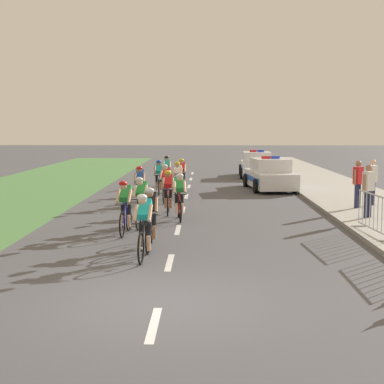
{
  "coord_description": "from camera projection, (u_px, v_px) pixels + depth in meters",
  "views": [
    {
      "loc": [
        0.76,
        -9.47,
        3.0
      ],
      "look_at": [
        0.41,
        7.02,
        1.1
      ],
      "focal_mm": 53.83,
      "sensor_mm": 36.0,
      "label": 1
    }
  ],
  "objects": [
    {
      "name": "cyclist_third",
      "position": [
        125.0,
        206.0,
        15.87
      ],
      "size": [
        0.43,
        1.72,
        1.56
      ],
      "color": "black",
      "rests_on": "ground"
    },
    {
      "name": "cyclist_fifth",
      "position": [
        179.0,
        196.0,
        18.27
      ],
      "size": [
        0.45,
        1.72,
        1.56
      ],
      "color": "black",
      "rests_on": "ground"
    },
    {
      "name": "cyclist_eighth",
      "position": [
        178.0,
        179.0,
        24.11
      ],
      "size": [
        0.44,
        1.72,
        1.56
      ],
      "color": "black",
      "rests_on": "ground"
    },
    {
      "name": "kerb_edge",
      "position": [
        307.0,
        198.0,
        23.55
      ],
      "size": [
        0.16,
        60.0,
        0.13
      ],
      "primitive_type": "cube",
      "color": "#9E9E99",
      "rests_on": "ground"
    },
    {
      "name": "police_car_nearest",
      "position": [
        270.0,
        175.0,
        27.07
      ],
      "size": [
        2.32,
        4.55,
        1.59
      ],
      "color": "silver",
      "rests_on": "ground"
    },
    {
      "name": "grass_verge",
      "position": [
        2.0,
        199.0,
        23.83
      ],
      "size": [
        7.0,
        60.0,
        0.01
      ],
      "primitive_type": "cube",
      "color": "#4C7F42",
      "rests_on": "ground"
    },
    {
      "name": "ground_plane",
      "position": [
        159.0,
        303.0,
        9.76
      ],
      "size": [
        160.0,
        160.0,
        0.0
      ],
      "primitive_type": "plane",
      "color": "#4C4C51"
    },
    {
      "name": "spectator_middle",
      "position": [
        373.0,
        179.0,
        20.89
      ],
      "size": [
        0.42,
        0.43,
        1.68
      ],
      "color": "#23284C",
      "rests_on": "sidewalk_slab"
    },
    {
      "name": "spectator_back",
      "position": [
        368.0,
        187.0,
        18.06
      ],
      "size": [
        0.46,
        0.39,
        1.68
      ],
      "color": "#23284C",
      "rests_on": "sidewalk_slab"
    },
    {
      "name": "sidewalk_slab",
      "position": [
        354.0,
        198.0,
        23.51
      ],
      "size": [
        3.98,
        60.0,
        0.12
      ],
      "primitive_type": "cube",
      "color": "#A3A099",
      "rests_on": "ground"
    },
    {
      "name": "cyclist_fourth",
      "position": [
        141.0,
        201.0,
        16.98
      ],
      "size": [
        0.44,
        1.72,
        1.56
      ],
      "color": "black",
      "rests_on": "ground"
    },
    {
      "name": "cyclist_ninth",
      "position": [
        140.0,
        185.0,
        21.49
      ],
      "size": [
        0.43,
        1.72,
        1.56
      ],
      "color": "black",
      "rests_on": "ground"
    },
    {
      "name": "cyclist_tenth",
      "position": [
        182.0,
        174.0,
        26.38
      ],
      "size": [
        0.42,
        1.72,
        1.56
      ],
      "color": "black",
      "rests_on": "ground"
    },
    {
      "name": "cyclist_lead",
      "position": [
        144.0,
        225.0,
        12.88
      ],
      "size": [
        0.43,
        1.72,
        1.56
      ],
      "color": "black",
      "rests_on": "ground"
    },
    {
      "name": "spectator_closest",
      "position": [
        358.0,
        181.0,
        20.2
      ],
      "size": [
        0.42,
        0.43,
        1.68
      ],
      "color": "#23284C",
      "rests_on": "sidewalk_slab"
    },
    {
      "name": "cyclist_eleventh",
      "position": [
        167.0,
        170.0,
        28.71
      ],
      "size": [
        0.42,
        1.72,
        1.56
      ],
      "color": "black",
      "rests_on": "ground"
    },
    {
      "name": "cyclist_seventh",
      "position": [
        166.0,
        183.0,
        22.54
      ],
      "size": [
        0.43,
        1.72,
        1.56
      ],
      "color": "black",
      "rests_on": "ground"
    },
    {
      "name": "cyclist_second",
      "position": [
        150.0,
        216.0,
        14.17
      ],
      "size": [
        0.42,
        1.72,
        1.56
      ],
      "color": "black",
      "rests_on": "ground"
    },
    {
      "name": "lane_markings_centre",
      "position": [
        185.0,
        202.0,
        22.63
      ],
      "size": [
        0.14,
        29.6,
        0.01
      ],
      "color": "white",
      "rests_on": "ground"
    },
    {
      "name": "police_car_second",
      "position": [
        257.0,
        165.0,
        33.95
      ],
      "size": [
        2.12,
        4.46,
        1.59
      ],
      "color": "silver",
      "rests_on": "ground"
    },
    {
      "name": "cyclist_sixth",
      "position": [
        168.0,
        191.0,
        19.55
      ],
      "size": [
        0.42,
        1.72,
        1.56
      ],
      "color": "black",
      "rests_on": "ground"
    },
    {
      "name": "crowd_barrier_middle",
      "position": [
        374.0,
        214.0,
        15.4
      ],
      "size": [
        0.66,
        2.32,
        1.07
      ],
      "color": "#B7BABF",
      "rests_on": "sidewalk_slab"
    },
    {
      "name": "cyclist_twelfth",
      "position": [
        159.0,
        177.0,
        25.21
      ],
      "size": [
        0.44,
        1.72,
        1.56
      ],
      "color": "black",
      "rests_on": "ground"
    }
  ]
}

